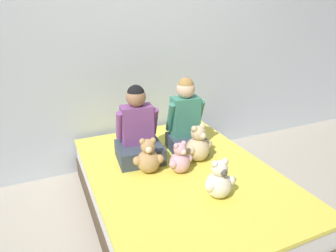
% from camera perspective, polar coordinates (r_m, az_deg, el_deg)
% --- Properties ---
extents(ground_plane, '(14.00, 14.00, 0.00)m').
position_cam_1_polar(ground_plane, '(2.54, 2.43, -15.97)').
color(ground_plane, '#B2A899').
extents(wall_behind_bed, '(8.00, 0.06, 2.50)m').
position_cam_1_polar(wall_behind_bed, '(2.96, -6.21, 15.85)').
color(wall_behind_bed, silver).
rests_on(wall_behind_bed, ground_plane).
extents(bed, '(1.36, 1.86, 0.38)m').
position_cam_1_polar(bed, '(2.43, 2.51, -12.47)').
color(bed, '#473828').
rests_on(bed, ground_plane).
extents(child_on_left, '(0.39, 0.36, 0.62)m').
position_cam_1_polar(child_on_left, '(2.42, -5.73, -1.22)').
color(child_on_left, '#384251').
rests_on(child_on_left, bed).
extents(child_on_right, '(0.33, 0.33, 0.64)m').
position_cam_1_polar(child_on_right, '(2.56, 3.41, 0.96)').
color(child_on_right, '#384251').
rests_on(child_on_right, bed).
extents(teddy_bear_held_by_left_child, '(0.23, 0.18, 0.28)m').
position_cam_1_polar(teddy_bear_held_by_left_child, '(2.27, -3.78, -6.09)').
color(teddy_bear_held_by_left_child, tan).
rests_on(teddy_bear_held_by_left_child, bed).
extents(teddy_bear_held_by_right_child, '(0.26, 0.20, 0.31)m').
position_cam_1_polar(teddy_bear_held_by_right_child, '(2.43, 5.73, -3.72)').
color(teddy_bear_held_by_right_child, '#D1B78E').
rests_on(teddy_bear_held_by_right_child, bed).
extents(teddy_bear_between_children, '(0.21, 0.16, 0.25)m').
position_cam_1_polar(teddy_bear_between_children, '(2.27, 2.29, -6.42)').
color(teddy_bear_between_children, '#DBA3B2').
rests_on(teddy_bear_between_children, bed).
extents(teddy_bear_at_foot_of_bed, '(0.23, 0.17, 0.28)m').
position_cam_1_polar(teddy_bear_at_foot_of_bed, '(2.02, 9.66, -10.35)').
color(teddy_bear_at_foot_of_bed, silver).
rests_on(teddy_bear_at_foot_of_bed, bed).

